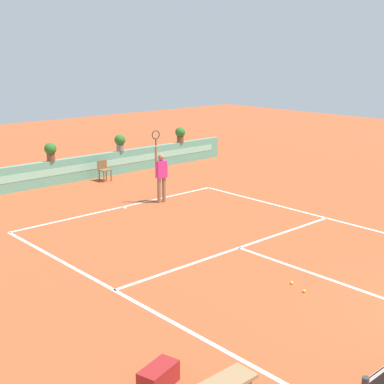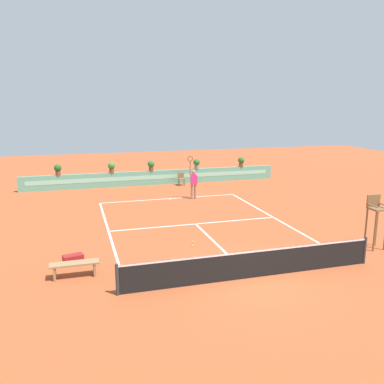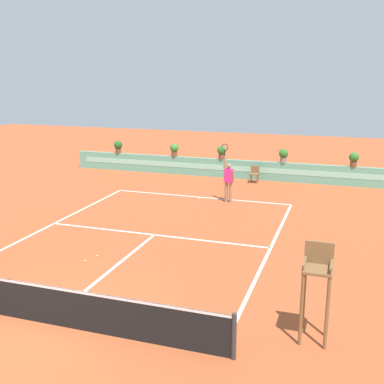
{
  "view_description": "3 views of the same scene",
  "coord_description": "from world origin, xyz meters",
  "px_view_note": "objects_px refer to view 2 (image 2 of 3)",
  "views": [
    {
      "loc": [
        -10.5,
        -3.25,
        5.23
      ],
      "look_at": [
        0.56,
        8.94,
        1.0
      ],
      "focal_mm": 51.46,
      "sensor_mm": 36.0,
      "label": 1
    },
    {
      "loc": [
        -5.47,
        -11.59,
        5.71
      ],
      "look_at": [
        0.56,
        8.94,
        1.0
      ],
      "focal_mm": 38.3,
      "sensor_mm": 36.0,
      "label": 2
    },
    {
      "loc": [
        6.26,
        -8.18,
        5.55
      ],
      "look_at": [
        0.56,
        8.94,
        1.0
      ],
      "focal_mm": 44.3,
      "sensor_mm": 36.0,
      "label": 3
    }
  ],
  "objects_px": {
    "ball_kid_chair": "(181,178)",
    "potted_plant_far_right": "(241,161)",
    "tennis_ball_mid_court": "(192,246)",
    "potted_plant_left": "(111,167)",
    "potted_plant_right": "(197,163)",
    "tennis_player": "(193,182)",
    "gear_bag": "(73,260)",
    "tennis_ball_near_baseline": "(193,242)",
    "bench_courtside": "(75,266)",
    "potted_plant_centre": "(151,165)",
    "potted_plant_far_left": "(58,169)",
    "umpire_chair": "(376,215)"
  },
  "relations": [
    {
      "from": "ball_kid_chair",
      "to": "potted_plant_far_right",
      "type": "relative_size",
      "value": 1.17
    },
    {
      "from": "tennis_ball_mid_court",
      "to": "potted_plant_left",
      "type": "relative_size",
      "value": 0.09
    },
    {
      "from": "potted_plant_right",
      "to": "tennis_player",
      "type": "bearing_deg",
      "value": -109.07
    },
    {
      "from": "potted_plant_left",
      "to": "potted_plant_right",
      "type": "distance_m",
      "value": 6.06
    },
    {
      "from": "gear_bag",
      "to": "potted_plant_left",
      "type": "relative_size",
      "value": 0.97
    },
    {
      "from": "tennis_ball_near_baseline",
      "to": "tennis_ball_mid_court",
      "type": "height_order",
      "value": "same"
    },
    {
      "from": "potted_plant_left",
      "to": "bench_courtside",
      "type": "bearing_deg",
      "value": -100.29
    },
    {
      "from": "tennis_player",
      "to": "potted_plant_right",
      "type": "height_order",
      "value": "tennis_player"
    },
    {
      "from": "tennis_player",
      "to": "bench_courtside",
      "type": "bearing_deg",
      "value": -125.78
    },
    {
      "from": "tennis_ball_mid_court",
      "to": "tennis_player",
      "type": "bearing_deg",
      "value": 73.15
    },
    {
      "from": "gear_bag",
      "to": "potted_plant_left",
      "type": "bearing_deg",
      "value": 78.68
    },
    {
      "from": "potted_plant_far_right",
      "to": "potted_plant_right",
      "type": "xyz_separation_m",
      "value": [
        -3.47,
        0.0,
        0.0
      ]
    },
    {
      "from": "bench_courtside",
      "to": "tennis_player",
      "type": "distance_m",
      "value": 12.03
    },
    {
      "from": "bench_courtside",
      "to": "potted_plant_centre",
      "type": "xyz_separation_m",
      "value": [
        5.4,
        14.66,
        1.04
      ]
    },
    {
      "from": "tennis_ball_near_baseline",
      "to": "potted_plant_far_right",
      "type": "relative_size",
      "value": 0.09
    },
    {
      "from": "gear_bag",
      "to": "potted_plant_left",
      "type": "xyz_separation_m",
      "value": [
        2.71,
        13.52,
        1.23
      ]
    },
    {
      "from": "potted_plant_left",
      "to": "potted_plant_far_left",
      "type": "distance_m",
      "value": 3.49
    },
    {
      "from": "potted_plant_far_right",
      "to": "potted_plant_far_left",
      "type": "distance_m",
      "value": 13.02
    },
    {
      "from": "umpire_chair",
      "to": "tennis_player",
      "type": "xyz_separation_m",
      "value": [
        -4.46,
        10.21,
        -0.29
      ]
    },
    {
      "from": "umpire_chair",
      "to": "tennis_ball_near_baseline",
      "type": "bearing_deg",
      "value": 158.43
    },
    {
      "from": "tennis_ball_mid_court",
      "to": "potted_plant_right",
      "type": "height_order",
      "value": "potted_plant_right"
    },
    {
      "from": "potted_plant_far_right",
      "to": "potted_plant_left",
      "type": "distance_m",
      "value": 9.54
    },
    {
      "from": "tennis_player",
      "to": "potted_plant_right",
      "type": "distance_m",
      "value": 5.22
    },
    {
      "from": "tennis_ball_mid_court",
      "to": "potted_plant_centre",
      "type": "xyz_separation_m",
      "value": [
        0.8,
        12.93,
        1.38
      ]
    },
    {
      "from": "ball_kid_chair",
      "to": "tennis_ball_near_baseline",
      "type": "distance_m",
      "value": 12.03
    },
    {
      "from": "bench_courtside",
      "to": "tennis_ball_mid_court",
      "type": "height_order",
      "value": "bench_courtside"
    },
    {
      "from": "potted_plant_far_left",
      "to": "umpire_chair",
      "type": "bearing_deg",
      "value": -50.86
    },
    {
      "from": "tennis_ball_near_baseline",
      "to": "potted_plant_far_left",
      "type": "height_order",
      "value": "potted_plant_far_left"
    },
    {
      "from": "potted_plant_far_left",
      "to": "tennis_ball_mid_court",
      "type": "bearing_deg",
      "value": -67.25
    },
    {
      "from": "tennis_ball_mid_court",
      "to": "potted_plant_left",
      "type": "xyz_separation_m",
      "value": [
        -1.94,
        12.93,
        1.38
      ]
    },
    {
      "from": "gear_bag",
      "to": "potted_plant_right",
      "type": "xyz_separation_m",
      "value": [
        8.77,
        13.52,
        1.23
      ]
    },
    {
      "from": "tennis_ball_mid_court",
      "to": "potted_plant_far_left",
      "type": "distance_m",
      "value": 14.09
    },
    {
      "from": "tennis_ball_near_baseline",
      "to": "potted_plant_left",
      "type": "height_order",
      "value": "potted_plant_left"
    },
    {
      "from": "bench_courtside",
      "to": "gear_bag",
      "type": "distance_m",
      "value": 1.16
    },
    {
      "from": "gear_bag",
      "to": "potted_plant_far_right",
      "type": "height_order",
      "value": "potted_plant_far_right"
    },
    {
      "from": "ball_kid_chair",
      "to": "gear_bag",
      "type": "relative_size",
      "value": 1.21
    },
    {
      "from": "potted_plant_centre",
      "to": "potted_plant_far_right",
      "type": "bearing_deg",
      "value": 0.0
    },
    {
      "from": "gear_bag",
      "to": "potted_plant_far_right",
      "type": "bearing_deg",
      "value": 47.84
    },
    {
      "from": "tennis_player",
      "to": "ball_kid_chair",
      "type": "bearing_deg",
      "value": 85.22
    },
    {
      "from": "potted_plant_far_right",
      "to": "potted_plant_centre",
      "type": "height_order",
      "value": "same"
    },
    {
      "from": "tennis_ball_near_baseline",
      "to": "tennis_ball_mid_court",
      "type": "bearing_deg",
      "value": -108.61
    },
    {
      "from": "potted_plant_far_right",
      "to": "potted_plant_left",
      "type": "bearing_deg",
      "value": 180.0
    },
    {
      "from": "potted_plant_centre",
      "to": "potted_plant_right",
      "type": "bearing_deg",
      "value": 0.0
    },
    {
      "from": "tennis_player",
      "to": "tennis_ball_mid_court",
      "type": "relative_size",
      "value": 38.01
    },
    {
      "from": "gear_bag",
      "to": "potted_plant_right",
      "type": "relative_size",
      "value": 0.97
    },
    {
      "from": "bench_courtside",
      "to": "potted_plant_right",
      "type": "xyz_separation_m",
      "value": [
        8.73,
        14.66,
        1.04
      ]
    },
    {
      "from": "gear_bag",
      "to": "tennis_ball_mid_court",
      "type": "bearing_deg",
      "value": 7.23
    },
    {
      "from": "potted_plant_centre",
      "to": "tennis_ball_near_baseline",
      "type": "bearing_deg",
      "value": -92.94
    },
    {
      "from": "ball_kid_chair",
      "to": "potted_plant_left",
      "type": "distance_m",
      "value": 4.86
    },
    {
      "from": "ball_kid_chair",
      "to": "potted_plant_far_left",
      "type": "bearing_deg",
      "value": 174.9
    }
  ]
}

